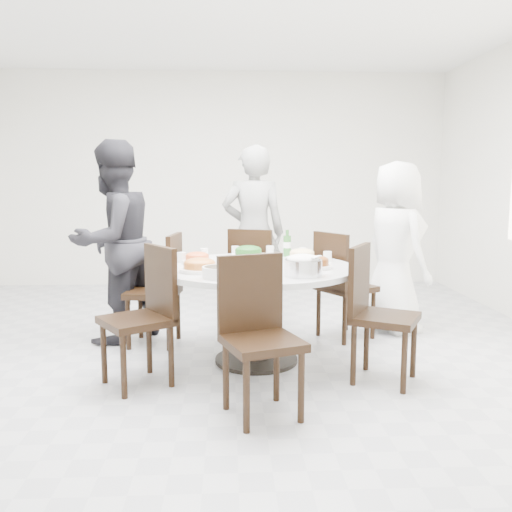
{
  "coord_description": "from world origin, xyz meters",
  "views": [
    {
      "loc": [
        0.13,
        -4.27,
        1.4
      ],
      "look_at": [
        0.34,
        -0.17,
        0.82
      ],
      "focal_mm": 38.0,
      "sensor_mm": 36.0,
      "label": 1
    }
  ],
  "objects_px": {
    "chair_ne": "(346,285)",
    "soup_bowl": "(220,272)",
    "dining_table": "(256,314)",
    "diner_left": "(113,242)",
    "chair_se": "(385,315)",
    "diner_middle": "(254,233)",
    "diner_right": "(396,247)",
    "rice_bowl": "(303,268)",
    "chair_nw": "(153,290)",
    "chair_n": "(256,277)",
    "beverage_bottle": "(287,243)",
    "chair_sw": "(136,317)",
    "chair_s": "(263,339)"
  },
  "relations": [
    {
      "from": "chair_ne",
      "to": "soup_bowl",
      "type": "xyz_separation_m",
      "value": [
        -1.1,
        -1.09,
        0.31
      ]
    },
    {
      "from": "dining_table",
      "to": "diner_left",
      "type": "relative_size",
      "value": 0.86
    },
    {
      "from": "chair_se",
      "to": "diner_middle",
      "type": "relative_size",
      "value": 0.55
    },
    {
      "from": "diner_right",
      "to": "diner_middle",
      "type": "distance_m",
      "value": 1.41
    },
    {
      "from": "rice_bowl",
      "to": "chair_se",
      "type": "bearing_deg",
      "value": -2.9
    },
    {
      "from": "chair_nw",
      "to": "soup_bowl",
      "type": "bearing_deg",
      "value": 39.06
    },
    {
      "from": "soup_bowl",
      "to": "diner_right",
      "type": "bearing_deg",
      "value": 39.01
    },
    {
      "from": "chair_nw",
      "to": "diner_middle",
      "type": "height_order",
      "value": "diner_middle"
    },
    {
      "from": "chair_n",
      "to": "chair_nw",
      "type": "bearing_deg",
      "value": 51.3
    },
    {
      "from": "dining_table",
      "to": "rice_bowl",
      "type": "distance_m",
      "value": 0.68
    },
    {
      "from": "diner_left",
      "to": "beverage_bottle",
      "type": "height_order",
      "value": "diner_left"
    },
    {
      "from": "chair_ne",
      "to": "chair_n",
      "type": "bearing_deg",
      "value": 30.11
    },
    {
      "from": "diner_right",
      "to": "chair_nw",
      "type": "bearing_deg",
      "value": 78.94
    },
    {
      "from": "chair_nw",
      "to": "chair_sw",
      "type": "xyz_separation_m",
      "value": [
        0.01,
        -0.94,
        0.0
      ]
    },
    {
      "from": "chair_s",
      "to": "rice_bowl",
      "type": "bearing_deg",
      "value": 40.8
    },
    {
      "from": "chair_se",
      "to": "diner_left",
      "type": "relative_size",
      "value": 0.55
    },
    {
      "from": "rice_bowl",
      "to": "chair_sw",
      "type": "bearing_deg",
      "value": -179.24
    },
    {
      "from": "soup_bowl",
      "to": "dining_table",
      "type": "bearing_deg",
      "value": 60.71
    },
    {
      "from": "chair_ne",
      "to": "soup_bowl",
      "type": "distance_m",
      "value": 1.58
    },
    {
      "from": "dining_table",
      "to": "soup_bowl",
      "type": "height_order",
      "value": "soup_bowl"
    },
    {
      "from": "dining_table",
      "to": "chair_ne",
      "type": "height_order",
      "value": "chair_ne"
    },
    {
      "from": "soup_bowl",
      "to": "chair_s",
      "type": "bearing_deg",
      "value": -63.32
    },
    {
      "from": "chair_ne",
      "to": "diner_right",
      "type": "xyz_separation_m",
      "value": [
        0.5,
        0.2,
        0.31
      ]
    },
    {
      "from": "chair_sw",
      "to": "beverage_bottle",
      "type": "relative_size",
      "value": 4.16
    },
    {
      "from": "chair_se",
      "to": "diner_right",
      "type": "xyz_separation_m",
      "value": [
        0.45,
        1.27,
        0.31
      ]
    },
    {
      "from": "dining_table",
      "to": "soup_bowl",
      "type": "relative_size",
      "value": 6.23
    },
    {
      "from": "diner_middle",
      "to": "rice_bowl",
      "type": "bearing_deg",
      "value": 100.07
    },
    {
      "from": "chair_ne",
      "to": "diner_right",
      "type": "relative_size",
      "value": 0.61
    },
    {
      "from": "chair_sw",
      "to": "chair_s",
      "type": "distance_m",
      "value": 0.98
    },
    {
      "from": "soup_bowl",
      "to": "beverage_bottle",
      "type": "xyz_separation_m",
      "value": [
        0.56,
        0.99,
        0.08
      ]
    },
    {
      "from": "dining_table",
      "to": "diner_left",
      "type": "distance_m",
      "value": 1.45
    },
    {
      "from": "dining_table",
      "to": "soup_bowl",
      "type": "xyz_separation_m",
      "value": [
        -0.27,
        -0.48,
        0.41
      ]
    },
    {
      "from": "diner_left",
      "to": "rice_bowl",
      "type": "distance_m",
      "value": 1.84
    },
    {
      "from": "chair_s",
      "to": "diner_left",
      "type": "relative_size",
      "value": 0.55
    },
    {
      "from": "chair_ne",
      "to": "diner_right",
      "type": "bearing_deg",
      "value": -98.89
    },
    {
      "from": "dining_table",
      "to": "soup_bowl",
      "type": "distance_m",
      "value": 0.68
    },
    {
      "from": "dining_table",
      "to": "chair_sw",
      "type": "relative_size",
      "value": 1.58
    },
    {
      "from": "chair_n",
      "to": "rice_bowl",
      "type": "height_order",
      "value": "chair_n"
    },
    {
      "from": "chair_ne",
      "to": "chair_sw",
      "type": "height_order",
      "value": "same"
    },
    {
      "from": "chair_ne",
      "to": "rice_bowl",
      "type": "bearing_deg",
      "value": 122.21
    },
    {
      "from": "chair_n",
      "to": "soup_bowl",
      "type": "bearing_deg",
      "value": 98.0
    },
    {
      "from": "chair_n",
      "to": "rice_bowl",
      "type": "xyz_separation_m",
      "value": [
        0.25,
        -1.48,
        0.33
      ]
    },
    {
      "from": "dining_table",
      "to": "diner_middle",
      "type": "bearing_deg",
      "value": 88.26
    },
    {
      "from": "diner_middle",
      "to": "soup_bowl",
      "type": "bearing_deg",
      "value": 82.77
    },
    {
      "from": "diner_left",
      "to": "chair_nw",
      "type": "bearing_deg",
      "value": 103.41
    },
    {
      "from": "dining_table",
      "to": "rice_bowl",
      "type": "relative_size",
      "value": 5.79
    },
    {
      "from": "diner_left",
      "to": "soup_bowl",
      "type": "height_order",
      "value": "diner_left"
    },
    {
      "from": "diner_right",
      "to": "diner_middle",
      "type": "relative_size",
      "value": 0.9
    },
    {
      "from": "chair_ne",
      "to": "diner_middle",
      "type": "bearing_deg",
      "value": 14.21
    },
    {
      "from": "chair_se",
      "to": "diner_right",
      "type": "bearing_deg",
      "value": 9.47
    }
  ]
}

